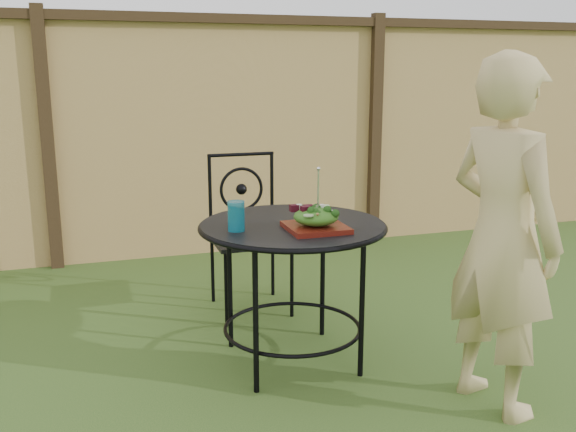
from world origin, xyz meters
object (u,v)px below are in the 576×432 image
(salad_plate, at_px, (316,227))
(patio_chair, at_px, (248,228))
(patio_table, at_px, (293,251))
(diner, at_px, (502,237))

(salad_plate, bearing_deg, patio_chair, 94.46)
(patio_table, height_order, diner, diner)
(patio_chair, distance_m, diner, 1.69)
(diner, xyz_separation_m, salad_plate, (-0.65, 0.52, -0.03))
(patio_chair, bearing_deg, patio_table, -88.92)
(patio_table, distance_m, salad_plate, 0.23)
(patio_chair, relative_size, diner, 0.62)
(patio_table, xyz_separation_m, patio_chair, (-0.02, 0.83, -0.08))
(patio_table, distance_m, patio_chair, 0.83)
(salad_plate, bearing_deg, patio_table, 110.97)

